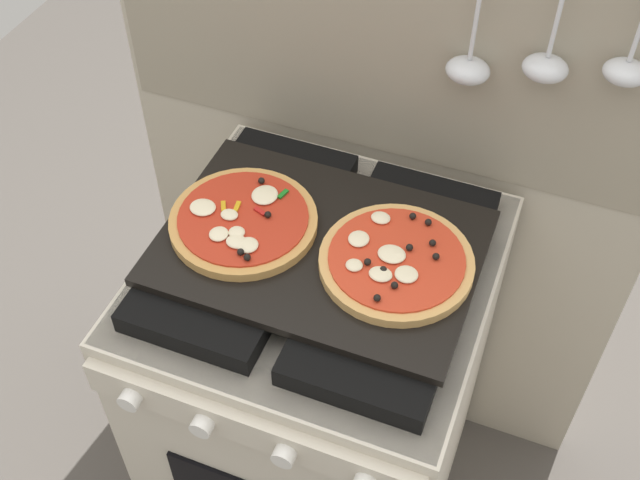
{
  "coord_description": "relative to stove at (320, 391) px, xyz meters",
  "views": [
    {
      "loc": [
        0.33,
        -0.85,
        1.92
      ],
      "look_at": [
        0.0,
        0.0,
        0.93
      ],
      "focal_mm": 44.72,
      "sensor_mm": 36.0,
      "label": 1
    }
  ],
  "objects": [
    {
      "name": "kitchen_backsplash",
      "position": [
        0.0,
        0.34,
        0.34
      ],
      "size": [
        1.1,
        0.09,
        1.55
      ],
      "color": "#B2A893",
      "rests_on": "ground_plane"
    },
    {
      "name": "stove",
      "position": [
        0.0,
        0.0,
        0.0
      ],
      "size": [
        0.6,
        0.64,
        0.9
      ],
      "color": "beige",
      "rests_on": "ground_plane"
    },
    {
      "name": "baking_tray",
      "position": [
        0.0,
        0.0,
        0.46
      ],
      "size": [
        0.54,
        0.38,
        0.02
      ],
      "primitive_type": "cube",
      "color": "black",
      "rests_on": "stove"
    },
    {
      "name": "pizza_left",
      "position": [
        -0.14,
        -0.01,
        0.48
      ],
      "size": [
        0.26,
        0.26,
        0.03
      ],
      "color": "tan",
      "rests_on": "baking_tray"
    },
    {
      "name": "pizza_right",
      "position": [
        0.13,
        0.0,
        0.48
      ],
      "size": [
        0.26,
        0.26,
        0.03
      ],
      "color": "tan",
      "rests_on": "baking_tray"
    }
  ]
}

